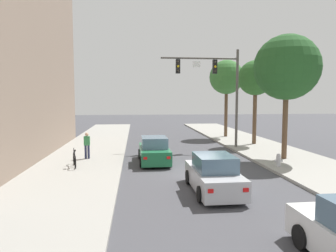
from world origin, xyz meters
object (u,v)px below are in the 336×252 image
car_following_silver (213,175)px  street_tree_nearest (287,68)px  fire_hydrant (278,160)px  bicycle_leaning (75,160)px  street_tree_second (256,79)px  traffic_signal_mast (216,80)px  pedestrian_sidewalk_left_walker (87,144)px  car_lead_green (154,151)px  street_tree_third (227,78)px

car_following_silver → street_tree_nearest: (6.07, 6.04, 5.08)m
fire_hydrant → bicycle_leaning: bearing=174.4°
street_tree_second → traffic_signal_mast: bearing=-158.7°
car_following_silver → street_tree_nearest: size_ratio=0.55×
pedestrian_sidewalk_left_walker → bicycle_leaning: 2.40m
pedestrian_sidewalk_left_walker → street_tree_second: (12.89, 5.24, 4.49)m
car_following_silver → fire_hydrant: size_ratio=5.90×
pedestrian_sidewalk_left_walker → car_lead_green: bearing=-13.0°
traffic_signal_mast → pedestrian_sidewalk_left_walker: 10.82m
street_tree_third → street_tree_second: bearing=-80.2°
pedestrian_sidewalk_left_walker → bicycle_leaning: bearing=-98.4°
car_following_silver → pedestrian_sidewalk_left_walker: 9.60m
bicycle_leaning → pedestrian_sidewalk_left_walker: bearing=81.6°
street_tree_nearest → street_tree_third: street_tree_nearest is taller
traffic_signal_mast → fire_hydrant: size_ratio=10.42×
traffic_signal_mast → bicycle_leaning: traffic_signal_mast is taller
street_tree_nearest → street_tree_second: 6.51m
street_tree_third → traffic_signal_mast: bearing=-112.7°
street_tree_second → street_tree_third: 5.32m
traffic_signal_mast → street_tree_second: traffic_signal_mast is taller
street_tree_second → street_tree_third: size_ratio=0.91×
bicycle_leaning → street_tree_second: (13.23, 7.56, 5.01)m
bicycle_leaning → street_tree_second: 16.04m
traffic_signal_mast → bicycle_leaning: bearing=-147.3°
bicycle_leaning → street_tree_third: 18.57m
car_following_silver → bicycle_leaning: car_following_silver is taller
car_lead_green → fire_hydrant: car_lead_green is taller
street_tree_third → car_lead_green: bearing=-124.5°
street_tree_nearest → street_tree_third: (-0.33, 11.71, 0.18)m
car_lead_green → street_tree_second: 11.76m
pedestrian_sidewalk_left_walker → street_tree_third: 16.66m
pedestrian_sidewalk_left_walker → fire_hydrant: size_ratio=2.28×
car_lead_green → street_tree_second: street_tree_second is taller
car_following_silver → fire_hydrant: (4.67, 3.86, -0.22)m
pedestrian_sidewalk_left_walker → street_tree_nearest: (12.32, -1.24, 4.74)m
fire_hydrant → street_tree_nearest: (1.40, 2.18, 5.29)m
car_lead_green → car_following_silver: bearing=-71.5°
traffic_signal_mast → street_tree_second: 3.97m
fire_hydrant → street_tree_nearest: 5.89m
street_tree_second → street_tree_third: street_tree_third is taller
traffic_signal_mast → fire_hydrant: (1.72, -7.22, -4.81)m
traffic_signal_mast → car_lead_green: traffic_signal_mast is taller
fire_hydrant → street_tree_second: street_tree_second is taller
street_tree_second → car_lead_green: bearing=-144.7°
bicycle_leaning → car_following_silver: bearing=-37.0°
bicycle_leaning → traffic_signal_mast: bearing=32.7°
car_following_silver → street_tree_third: bearing=72.1°
bicycle_leaning → fire_hydrant: 11.32m
fire_hydrant → street_tree_third: (1.07, 13.89, 5.47)m
traffic_signal_mast → street_tree_third: bearing=67.3°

